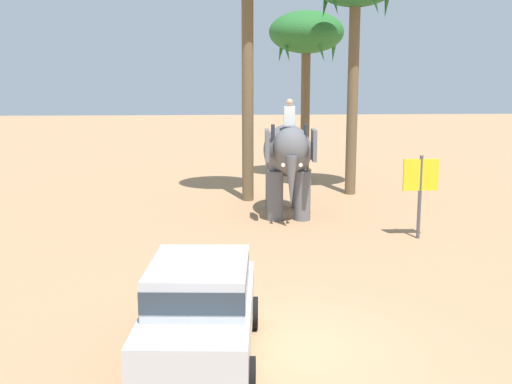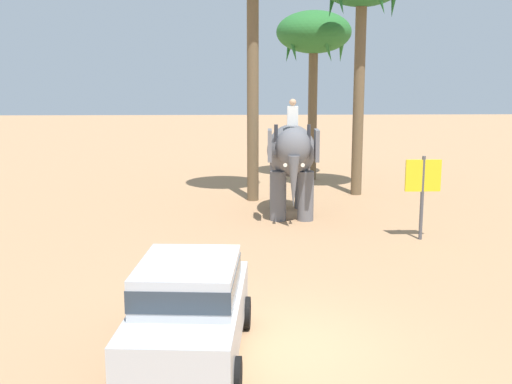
# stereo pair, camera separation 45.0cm
# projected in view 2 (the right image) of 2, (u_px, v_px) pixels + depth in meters

# --- Properties ---
(ground_plane) EXTENTS (120.00, 120.00, 0.00)m
(ground_plane) POSITION_uv_depth(u_px,v_px,m) (273.00, 348.00, 11.09)
(ground_plane) COLOR tan
(car_sedan_foreground) EXTENTS (2.11, 4.22, 1.70)m
(car_sedan_foreground) POSITION_uv_depth(u_px,v_px,m) (189.00, 305.00, 10.56)
(car_sedan_foreground) COLOR #B7BABF
(car_sedan_foreground) RESTS_ON ground
(elephant_with_mahout) EXTENTS (1.75, 3.91, 3.88)m
(elephant_with_mahout) POSITION_uv_depth(u_px,v_px,m) (291.00, 156.00, 20.91)
(elephant_with_mahout) COLOR slate
(elephant_with_mahout) RESTS_ON ground
(palm_tree_near_hut) EXTENTS (3.20, 3.20, 7.27)m
(palm_tree_near_hut) POSITION_uv_depth(u_px,v_px,m) (314.00, 36.00, 27.19)
(palm_tree_near_hut) COLOR brown
(palm_tree_near_hut) RESTS_ON ground
(signboard_yellow) EXTENTS (1.00, 0.10, 2.40)m
(signboard_yellow) POSITION_uv_depth(u_px,v_px,m) (423.00, 181.00, 17.96)
(signboard_yellow) COLOR #4C4C51
(signboard_yellow) RESTS_ON ground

